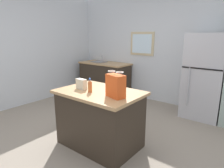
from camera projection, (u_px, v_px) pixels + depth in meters
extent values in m
plane|color=gray|center=(93.00, 140.00, 3.28)|extent=(6.14, 6.14, 0.00)
cube|color=silver|center=(163.00, 49.00, 4.89)|extent=(5.12, 0.10, 2.70)
cube|color=#CCB78C|center=(142.00, 44.00, 5.16)|extent=(0.68, 0.04, 0.60)
cube|color=white|center=(142.00, 44.00, 5.14)|extent=(0.56, 0.02, 0.48)
cube|color=silver|center=(9.00, 50.00, 4.49)|extent=(0.10, 5.08, 2.70)
cube|color=#33281E|center=(100.00, 120.00, 3.05)|extent=(1.16, 0.77, 0.83)
cube|color=tan|center=(99.00, 92.00, 2.94)|extent=(1.24, 0.85, 0.04)
cube|color=#B7B7BC|center=(205.00, 77.00, 4.02)|extent=(0.74, 0.66, 1.72)
cube|color=black|center=(201.00, 69.00, 3.71)|extent=(0.73, 0.01, 0.02)
cylinder|color=#B7B7BC|center=(188.00, 87.00, 3.91)|extent=(0.02, 0.02, 0.78)
cube|color=#33281E|center=(105.00, 79.00, 5.75)|extent=(1.43, 0.63, 0.87)
cube|color=tan|center=(105.00, 63.00, 5.64)|extent=(1.47, 0.67, 0.04)
cube|color=slate|center=(99.00, 64.00, 5.77)|extent=(0.40, 0.32, 0.14)
cylinder|color=#B7B7BC|center=(102.00, 58.00, 5.85)|extent=(0.03, 0.03, 0.18)
cylinder|color=#B7B7BC|center=(101.00, 56.00, 5.77)|extent=(0.02, 0.14, 0.02)
cube|color=#DB511E|center=(116.00, 86.00, 2.62)|extent=(0.30, 0.21, 0.30)
torus|color=white|center=(112.00, 71.00, 2.61)|extent=(0.13, 0.13, 0.01)
torus|color=white|center=(120.00, 72.00, 2.53)|extent=(0.13, 0.13, 0.01)
cube|color=beige|center=(81.00, 84.00, 3.03)|extent=(0.18, 0.10, 0.16)
cylinder|color=#C66633|center=(90.00, 87.00, 2.87)|extent=(0.06, 0.06, 0.15)
cone|color=#C66633|center=(90.00, 81.00, 2.85)|extent=(0.05, 0.05, 0.03)
cylinder|color=blue|center=(90.00, 79.00, 2.84)|extent=(0.03, 0.03, 0.02)
torus|color=black|center=(113.00, 88.00, 3.06)|extent=(0.19, 0.19, 0.01)
sphere|color=#19666B|center=(110.00, 87.00, 3.02)|extent=(0.06, 0.06, 0.06)
sphere|color=#19666B|center=(117.00, 86.00, 3.10)|extent=(0.06, 0.06, 0.06)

